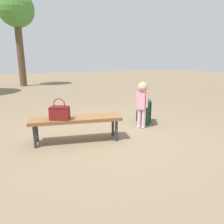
{
  "coord_description": "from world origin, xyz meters",
  "views": [
    {
      "loc": [
        -1.74,
        -3.42,
        1.45
      ],
      "look_at": [
        0.07,
        0.11,
        0.45
      ],
      "focal_mm": 33.67,
      "sensor_mm": 36.0,
      "label": 1
    }
  ],
  "objects_px": {
    "tree_back": "(16,12)",
    "backpack_large": "(144,110)",
    "park_bench": "(76,120)",
    "child_standing": "(142,98)",
    "handbag": "(60,112)"
  },
  "relations": [
    {
      "from": "handbag",
      "to": "tree_back",
      "type": "distance_m",
      "value": 9.73
    },
    {
      "from": "park_bench",
      "to": "backpack_large",
      "type": "bearing_deg",
      "value": 12.3
    },
    {
      "from": "tree_back",
      "to": "child_standing",
      "type": "bearing_deg",
      "value": -80.09
    },
    {
      "from": "park_bench",
      "to": "tree_back",
      "type": "height_order",
      "value": "tree_back"
    },
    {
      "from": "park_bench",
      "to": "backpack_large",
      "type": "height_order",
      "value": "backpack_large"
    },
    {
      "from": "park_bench",
      "to": "handbag",
      "type": "distance_m",
      "value": 0.34
    },
    {
      "from": "child_standing",
      "to": "handbag",
      "type": "bearing_deg",
      "value": -176.14
    },
    {
      "from": "backpack_large",
      "to": "tree_back",
      "type": "height_order",
      "value": "tree_back"
    },
    {
      "from": "tree_back",
      "to": "backpack_large",
      "type": "bearing_deg",
      "value": -78.19
    },
    {
      "from": "child_standing",
      "to": "backpack_large",
      "type": "height_order",
      "value": "child_standing"
    },
    {
      "from": "backpack_large",
      "to": "child_standing",
      "type": "bearing_deg",
      "value": -134.24
    },
    {
      "from": "handbag",
      "to": "tree_back",
      "type": "xyz_separation_m",
      "value": [
        0.19,
        9.19,
        3.22
      ]
    },
    {
      "from": "backpack_large",
      "to": "tree_back",
      "type": "relative_size",
      "value": 0.13
    },
    {
      "from": "park_bench",
      "to": "child_standing",
      "type": "height_order",
      "value": "child_standing"
    },
    {
      "from": "handbag",
      "to": "child_standing",
      "type": "bearing_deg",
      "value": 3.86
    }
  ]
}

